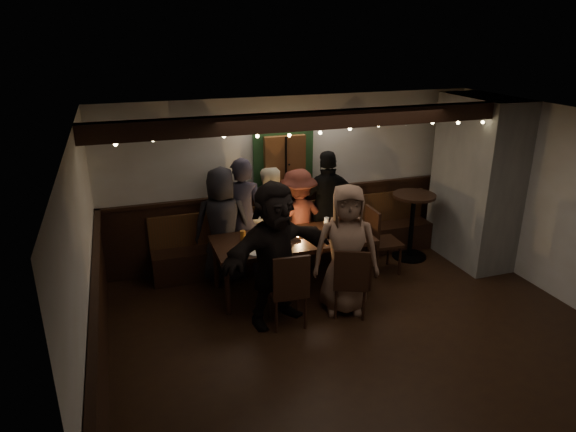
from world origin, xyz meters
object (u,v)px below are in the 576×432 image
object	(u,v)px
high_top	(412,218)
person_d	(298,219)
chair_near_left	(289,286)
person_g	(346,250)
person_a	(222,225)
chair_near_right	(351,279)
person_c	(268,219)
person_e	(328,208)
person_f	(275,254)
dining_table	(293,243)
person_b	(242,218)
chair_end	(378,237)

from	to	relation	value
high_top	person_d	size ratio (longest dim) A/B	0.69
chair_near_left	person_g	bearing A→B (deg)	11.55
chair_near_left	person_d	xyz separation A→B (m)	(0.69, 1.61, 0.22)
high_top	person_a	distance (m)	3.05
chair_near_right	person_a	size ratio (longest dim) A/B	0.57
chair_near_left	chair_near_right	bearing A→B (deg)	-0.76
chair_near_right	high_top	distance (m)	2.20
person_a	person_c	distance (m)	0.74
high_top	person_e	bearing A→B (deg)	168.24
person_f	person_d	bearing A→B (deg)	40.38
dining_table	person_b	world-z (taller)	person_b
high_top	person_g	bearing A→B (deg)	-145.47
person_f	chair_near_left	bearing A→B (deg)	-84.07
dining_table	person_e	distance (m)	1.10
chair_end	person_g	xyz separation A→B (m)	(-0.94, -0.86, 0.29)
chair_near_right	person_b	bearing A→B (deg)	121.07
dining_table	person_d	distance (m)	0.76
high_top	person_e	distance (m)	1.40
chair_near_left	chair_near_right	distance (m)	0.83
person_c	person_f	xyz separation A→B (m)	(-0.35, -1.48, 0.12)
person_b	person_e	world-z (taller)	person_b
high_top	dining_table	bearing A→B (deg)	-169.10
person_e	person_f	bearing A→B (deg)	56.51
chair_near_left	person_d	size ratio (longest dim) A/B	0.64
dining_table	person_e	xyz separation A→B (m)	(0.83, 0.70, 0.18)
person_d	person_g	bearing A→B (deg)	82.24
chair_near_right	high_top	size ratio (longest dim) A/B	0.90
person_e	person_f	world-z (taller)	person_f
high_top	person_a	world-z (taller)	person_a
person_b	person_c	xyz separation A→B (m)	(0.41, 0.06, -0.10)
chair_near_right	person_f	size ratio (longest dim) A/B	0.52
high_top	person_f	distance (m)	2.89
high_top	person_a	xyz separation A→B (m)	(-3.03, 0.23, 0.17)
person_f	high_top	bearing A→B (deg)	3.37
person_d	dining_table	bearing A→B (deg)	51.37
chair_end	person_c	bearing A→B (deg)	156.25
dining_table	person_c	xyz separation A→B (m)	(-0.12, 0.77, 0.09)
chair_end	person_a	distance (m)	2.34
chair_near_right	person_d	bearing A→B (deg)	94.68
dining_table	chair_end	bearing A→B (deg)	4.13
chair_near_left	chair_end	world-z (taller)	chair_end
dining_table	person_f	bearing A→B (deg)	-124.08
person_a	person_e	bearing A→B (deg)	-164.99
dining_table	high_top	distance (m)	2.22
chair_end	person_c	world-z (taller)	person_c
person_c	person_d	world-z (taller)	person_c
chair_end	person_f	xyz separation A→B (m)	(-1.88, -0.80, 0.34)
dining_table	person_f	xyz separation A→B (m)	(-0.48, -0.70, 0.20)
chair_near_left	person_g	xyz separation A→B (m)	(0.83, 0.17, 0.30)
high_top	chair_end	bearing A→B (deg)	-157.65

